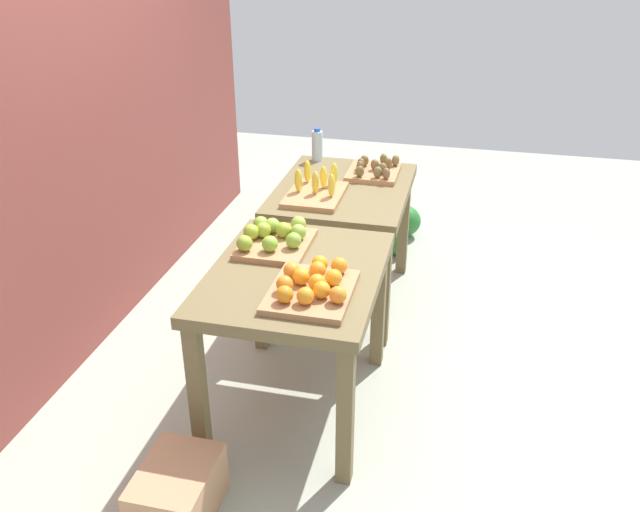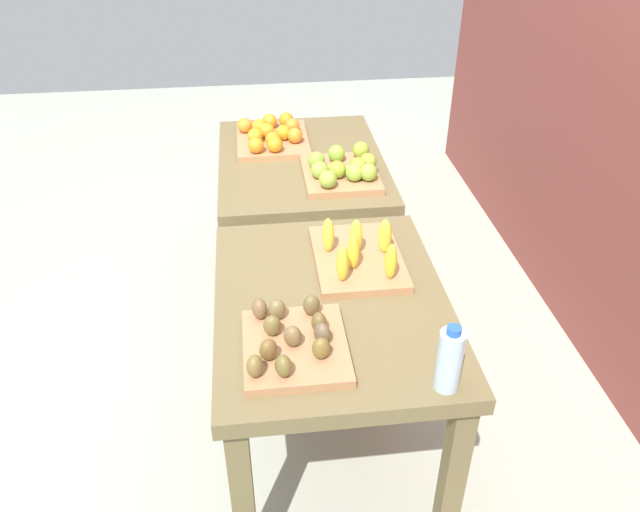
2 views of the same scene
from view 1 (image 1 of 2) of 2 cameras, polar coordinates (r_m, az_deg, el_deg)
The scene contains 11 objects.
ground_plane at distance 4.04m, azimuth 0.20°, elevation -7.49°, with size 8.00×8.00×0.00m, color #A3AA9A.
back_wall at distance 3.94m, azimuth -19.88°, elevation 13.97°, with size 4.40×0.12×3.00m, color brown.
display_table_left at distance 3.22m, azimuth -2.06°, elevation -3.11°, with size 1.04×0.80×0.79m.
display_table_right at distance 4.19m, azimuth 1.96°, elevation 4.42°, with size 1.04×0.80×0.79m.
orange_bin at distance 2.94m, azimuth -0.67°, elevation -2.55°, with size 0.44×0.36×0.11m.
apple_bin at distance 3.38m, azimuth -3.88°, elevation 1.57°, with size 0.40×0.35×0.11m.
banana_crate at distance 3.98m, azimuth -0.32°, elevation 5.64°, with size 0.44×0.32×0.17m.
kiwi_bin at distance 4.34m, azimuth 4.64°, elevation 7.31°, with size 0.36×0.32×0.10m.
water_bottle at distance 4.58m, azimuth -0.24°, elevation 9.40°, with size 0.07×0.07×0.22m.
watermelon_pile at distance 5.21m, azimuth 6.60°, elevation 2.36°, with size 0.60×0.31×0.26m.
cardboard_produce_box at distance 3.04m, azimuth -12.01°, elevation -19.10°, with size 0.40×0.30×0.26m, color tan.
Camera 1 is at (-3.23, -0.75, 2.29)m, focal length 37.60 mm.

